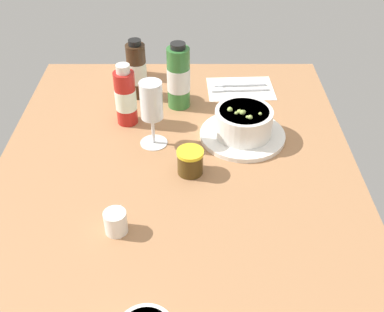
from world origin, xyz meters
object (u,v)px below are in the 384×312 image
Objects in this scene: sauce_bottle_green at (179,77)px; menu_card at (134,60)px; wine_glass at (152,104)px; jam_jar at (190,162)px; creamer_jug at (116,222)px; cutlery_setting at (239,88)px; sauce_bottle_red at (126,97)px; sauce_bottle_brown at (137,71)px; porridge_bowl at (243,125)px.

menu_card is (17.02, 13.99, -3.36)cm from sauce_bottle_green.
sauce_bottle_green is at bearing -18.86° from wine_glass.
creamer_jug is at bearing 141.42° from jam_jar.
cutlery_setting is 35.81cm from sauce_bottle_red.
sauce_bottle_red is (38.84, 1.94, 4.92)cm from creamer_jug.
wine_glass reaches higher than creamer_jug.
sauce_bottle_red is at bearing 173.24° from sauce_bottle_brown.
porridge_bowl reaches higher than jam_jar.
menu_card is at bearing 42.87° from porridge_bowl.
sauce_bottle_green is at bearing 117.64° from cutlery_setting.
porridge_bowl reaches higher than cutlery_setting.
wine_glass and sauce_bottle_brown have the same top height.
porridge_bowl is at bearing -126.51° from sauce_bottle_brown.
sauce_bottle_green is at bearing 46.30° from porridge_bowl.
sauce_bottle_green reaches higher than sauce_bottle_brown.
wine_glass is 0.92× the size of sauce_bottle_green.
sauce_bottle_brown is (23.05, 5.78, -3.36)cm from wine_glass.
cutlery_setting is 1.17× the size of wine_glass.
sauce_bottle_red is at bearing 38.37° from jam_jar.
wine_glass is at bearing 139.04° from cutlery_setting.
sauce_bottle_green reaches higher than sauce_bottle_red.
jam_jar is at bearing 136.43° from porridge_bowl.
sauce_bottle_red is at bearing 37.93° from wine_glass.
cutlery_setting is 3.22× the size of jam_jar.
wine_glass reaches higher than jam_jar.
sauce_bottle_brown is (5.32, 11.84, -0.73)cm from sauce_bottle_green.
sauce_bottle_green is (-8.97, 17.12, 8.32)cm from cutlery_setting.
porridge_bowl is 44.08cm from menu_card.
sauce_bottle_red is 25.38cm from menu_card.
sauce_bottle_brown reaches higher than porridge_bowl.
jam_jar is 0.58× the size of menu_card.
creamer_jug is 0.32× the size of wine_glass.
cutlery_setting is (24.24, -1.13, -3.56)cm from porridge_bowl.
menu_card is at bearing 1.23° from sauce_bottle_red.
porridge_bowl is 2.03× the size of menu_card.
cutlery_setting is 1.17× the size of sauce_bottle_brown.
sauce_bottle_green is at bearing 5.83° from jam_jar.
wine_glass is 24.00cm from sauce_bottle_brown.
sauce_bottle_green is 15.82cm from sauce_bottle_red.
sauce_bottle_brown is at bearing -6.76° from sauce_bottle_red.
creamer_jug is at bearing -177.14° from sauce_bottle_red.
sauce_bottle_red is (9.48, 7.39, -3.75)cm from wine_glass.
wine_glass reaches higher than cutlery_setting.
sauce_bottle_green is at bearing -58.45° from sauce_bottle_red.
cutlery_setting is 1.07× the size of sauce_bottle_green.
sauce_bottle_red is (7.02, 29.43, 3.64)cm from porridge_bowl.
porridge_bowl is 30.47cm from sauce_bottle_red.
sauce_bottle_brown is 1.02× the size of sauce_bottle_red.
menu_card is (8.05, 31.10, 4.96)cm from cutlery_setting.
menu_card is at bearing 12.85° from wine_glass.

